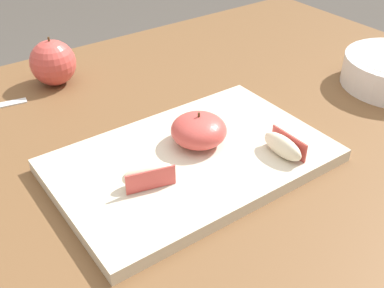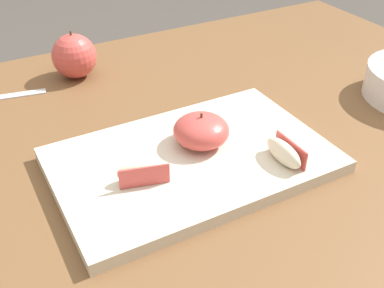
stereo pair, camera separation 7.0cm
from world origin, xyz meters
name	(u,v)px [view 1 (the left image)]	position (x,y,z in m)	size (l,w,h in m)	color
dining_table	(207,178)	(0.00, 0.00, 0.63)	(1.29, 0.96, 0.73)	brown
cutting_board	(192,160)	(-0.07, -0.05, 0.74)	(0.41, 0.27, 0.02)	beige
apple_half_skin_up	(199,130)	(-0.04, -0.03, 0.77)	(0.09, 0.09, 0.05)	#D14C47
apple_wedge_middle	(148,175)	(-0.16, -0.07, 0.76)	(0.08, 0.04, 0.03)	#F4EACC
apple_wedge_near_knife	(283,146)	(0.04, -0.13, 0.76)	(0.03, 0.07, 0.03)	#F4EACC
whole_apple_pink_lady	(53,63)	(-0.13, 0.33, 0.77)	(0.09, 0.09, 0.10)	#D14C47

